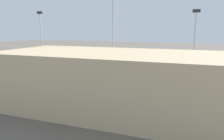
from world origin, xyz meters
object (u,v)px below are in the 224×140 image
maintenance_shed (130,82)px  light_mast_2 (195,33)px  train_on_track_3 (102,71)px  train_on_track_4 (93,74)px  signal_gantry (55,53)px  train_on_track_0 (117,65)px  light_mast_1 (113,18)px  light_mast_0 (41,30)px  train_on_track_2 (115,68)px

maintenance_shed → light_mast_2: bearing=-105.9°
train_on_track_3 → train_on_track_4: size_ratio=0.79×
train_on_track_3 → signal_gantry: size_ratio=2.86×
train_on_track_4 → maintenance_shed: bearing=129.4°
maintenance_shed → signal_gantry: bearing=-39.1°
train_on_track_0 → signal_gantry: signal_gantry is taller
train_on_track_0 → signal_gantry: bearing=22.7°
maintenance_shed → light_mast_1: bearing=-61.8°
train_on_track_0 → light_mast_0: light_mast_0 is taller
light_mast_1 → signal_gantry: size_ratio=1.32×
train_on_track_2 → light_mast_2: 33.07m
light_mast_0 → maintenance_shed: 75.58m
train_on_track_3 → maintenance_shed: size_ratio=1.25×
light_mast_2 → signal_gantry: 56.22m
train_on_track_4 → light_mast_1: size_ratio=2.75×
train_on_track_2 → light_mast_1: (-3.63, 12.87, 17.86)m
train_on_track_4 → maintenance_shed: maintenance_shed is taller
train_on_track_4 → train_on_track_3: bearing=-103.6°
train_on_track_4 → light_mast_1: 20.34m
light_mast_0 → light_mast_1: size_ratio=0.78×
light_mast_1 → signal_gantry: (30.14, -12.87, -13.04)m
train_on_track_2 → maintenance_shed: (-14.64, 33.41, 3.64)m
train_on_track_2 → signal_gantry: 26.95m
train_on_track_0 → light_mast_0: (40.96, -3.69, 14.43)m
train_on_track_0 → signal_gantry: size_ratio=4.79×
light_mast_0 → light_mast_2: (-71.27, 1.35, -0.63)m
train_on_track_3 → signal_gantry: 24.29m
train_on_track_0 → light_mast_2: 33.39m
light_mast_2 → train_on_track_2: bearing=24.0°
train_on_track_0 → maintenance_shed: bearing=111.7°
light_mast_0 → train_on_track_4: bearing=148.7°
maintenance_shed → train_on_track_3: bearing=-57.6°
train_on_track_3 → light_mast_2: bearing=-150.8°
train_on_track_3 → light_mast_2: light_mast_2 is taller
train_on_track_4 → light_mast_1: (-8.22, 2.87, 18.39)m
light_mast_0 → signal_gantry: size_ratio=1.02×
train_on_track_4 → light_mast_2: (-32.28, -22.34, 13.75)m
train_on_track_4 → light_mast_2: bearing=-145.3°
light_mast_0 → train_on_track_3: bearing=155.1°
train_on_track_4 → signal_gantry: 24.69m
light_mast_2 → signal_gantry: bearing=12.8°
train_on_track_3 → train_on_track_0: same height
train_on_track_3 → signal_gantry: signal_gantry is taller
train_on_track_3 → light_mast_2: 38.16m
train_on_track_0 → light_mast_0: 43.59m
light_mast_0 → light_mast_1: light_mast_1 is taller
train_on_track_0 → light_mast_1: 30.03m
train_on_track_4 → light_mast_0: light_mast_0 is taller
train_on_track_3 → signal_gantry: bearing=-12.2°
train_on_track_3 → train_on_track_0: 15.02m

